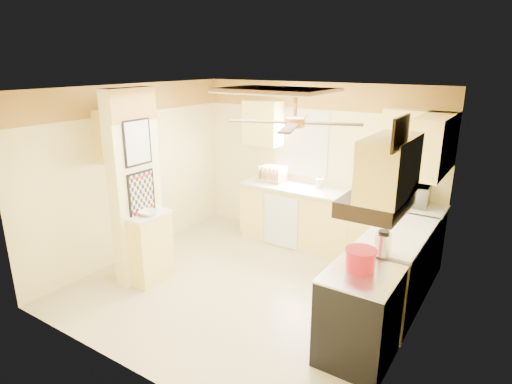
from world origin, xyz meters
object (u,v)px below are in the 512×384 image
Objects in this scene: stove at (359,316)px; microwave at (409,194)px; bowl at (148,213)px; dutch_oven at (361,259)px; kettle at (383,243)px.

microwave is (-0.15, 2.18, 0.62)m from stove.
dutch_oven is at bearing 2.19° from bowl.
stove is at bearing -95.10° from kettle.
bowl is at bearing -177.81° from dutch_oven.
stove is 1.78× the size of microwave.
stove is at bearing 0.56° from bowl.
microwave is 2.11m from dutch_oven.
kettle is (0.19, -1.73, -0.02)m from microwave.
bowl is 2.87m from kettle.
bowl is 0.75× the size of dutch_oven.
kettle reaches higher than bowl.
kettle is (0.09, 0.38, 0.04)m from dutch_oven.
stove is 2.27m from microwave.
microwave is 3.44m from bowl.
microwave is 2.27× the size of bowl.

